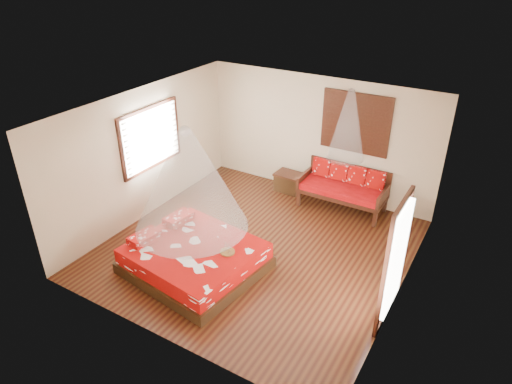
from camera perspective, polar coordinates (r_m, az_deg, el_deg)
room at (r=8.33m, az=0.15°, el=0.91°), size 5.54×5.54×2.84m
bed at (r=8.45m, az=-7.74°, el=-8.12°), size 2.45×2.27×0.65m
daybed at (r=10.36m, az=10.95°, el=0.74°), size 1.90×0.85×0.97m
storage_chest at (r=11.02m, az=4.14°, el=1.27°), size 0.68×0.51×0.45m
shutter_panel at (r=10.11m, az=12.34°, el=8.42°), size 1.52×0.06×1.32m
window_left at (r=9.87m, az=-12.99°, el=6.62°), size 0.10×1.74×1.34m
glazed_door at (r=7.20m, az=16.73°, el=-8.52°), size 0.08×1.02×2.16m
wine_tray at (r=8.06m, az=-3.59°, el=-7.24°), size 0.26×0.26×0.21m
mosquito_net_main at (r=7.60m, az=-8.39°, el=1.54°), size 1.95×1.95×1.80m
mosquito_net_daybed at (r=9.65m, az=11.45°, el=8.19°), size 0.79×0.79×1.50m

